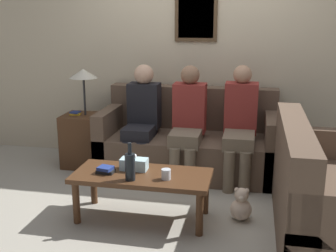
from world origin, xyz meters
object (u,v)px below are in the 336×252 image
object	(u,v)px
drinking_glass	(166,174)
person_right	(240,121)
couch_main	(189,143)
coffee_table	(142,180)
teddy_bear	(241,206)
person_middle	(188,119)
couch_side	(328,200)
person_left	(142,115)
wine_bottle	(130,166)

from	to	relation	value
drinking_glass	person_right	xyz separation A→B (m)	(0.54, 1.15, 0.18)
couch_main	coffee_table	size ratio (longest dim) A/B	1.65
teddy_bear	person_middle	bearing A→B (deg)	124.27
couch_side	teddy_bear	distance (m)	0.70
person_left	person_middle	distance (m)	0.52
coffee_table	person_left	bearing A→B (deg)	104.83
drinking_glass	coffee_table	bearing A→B (deg)	160.21
coffee_table	drinking_glass	bearing A→B (deg)	-19.79
couch_side	coffee_table	world-z (taller)	couch_side
teddy_bear	wine_bottle	bearing A→B (deg)	-161.79
couch_main	teddy_bear	bearing A→B (deg)	-60.25
couch_side	coffee_table	bearing A→B (deg)	89.16
person_left	wine_bottle	bearing A→B (deg)	-79.33
coffee_table	person_middle	size ratio (longest dim) A/B	0.97
person_left	coffee_table	bearing A→B (deg)	-75.17
couch_side	person_left	xyz separation A→B (m)	(-1.78, 1.12, 0.33)
couch_side	teddy_bear	bearing A→B (deg)	76.42
couch_side	person_middle	xyz separation A→B (m)	(-1.26, 1.04, 0.32)
coffee_table	teddy_bear	xyz separation A→B (m)	(0.83, 0.14, -0.22)
couch_side	drinking_glass	bearing A→B (deg)	92.66
person_middle	teddy_bear	world-z (taller)	person_middle
couch_main	coffee_table	bearing A→B (deg)	-99.63
drinking_glass	person_left	size ratio (longest dim) A/B	0.07
coffee_table	wine_bottle	world-z (taller)	wine_bottle
person_middle	person_right	xyz separation A→B (m)	(0.54, 0.05, -0.00)
couch_main	drinking_glass	size ratio (longest dim) A/B	22.41
couch_side	person_right	xyz separation A→B (m)	(-0.73, 1.09, 0.32)
wine_bottle	person_right	world-z (taller)	person_right
wine_bottle	person_left	size ratio (longest dim) A/B	0.27
couch_side	person_left	world-z (taller)	person_left
couch_main	wine_bottle	distance (m)	1.42
couch_side	coffee_table	xyz separation A→B (m)	(-1.49, 0.02, 0.04)
couch_main	person_left	xyz separation A→B (m)	(-0.50, -0.13, 0.33)
couch_main	couch_side	distance (m)	1.79
person_left	drinking_glass	bearing A→B (deg)	-66.41
couch_main	person_middle	bearing A→B (deg)	-84.66
wine_bottle	coffee_table	bearing A→B (deg)	70.19
coffee_table	person_right	world-z (taller)	person_right
couch_main	wine_bottle	bearing A→B (deg)	-100.80
couch_main	person_middle	world-z (taller)	person_middle
coffee_table	teddy_bear	size ratio (longest dim) A/B	3.99
drinking_glass	person_middle	world-z (taller)	person_middle
coffee_table	person_middle	world-z (taller)	person_middle
coffee_table	person_middle	distance (m)	1.09
wine_bottle	couch_main	bearing A→B (deg)	79.20
couch_side	person_right	size ratio (longest dim) A/B	1.34
person_middle	person_right	world-z (taller)	person_right
person_middle	teddy_bear	size ratio (longest dim) A/B	4.10
teddy_bear	coffee_table	bearing A→B (deg)	-170.57
coffee_table	drinking_glass	xyz separation A→B (m)	(0.22, -0.08, 0.10)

